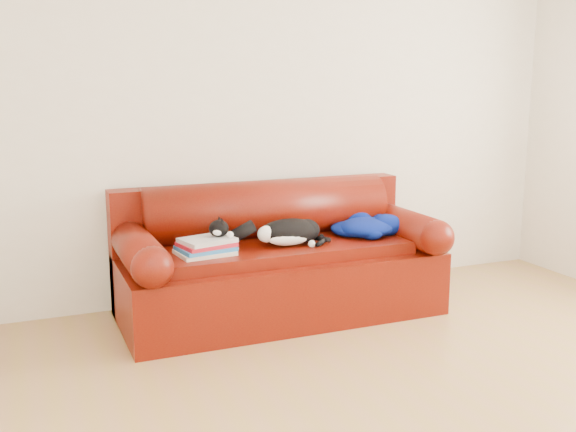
# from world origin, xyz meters

# --- Properties ---
(ground) EXTENTS (4.50, 4.50, 0.00)m
(ground) POSITION_xyz_m (0.00, 0.00, 0.00)
(ground) COLOR olive
(ground) RESTS_ON ground
(room_shell) EXTENTS (4.52, 4.02, 2.61)m
(room_shell) POSITION_xyz_m (0.12, 0.02, 1.67)
(room_shell) COLOR beige
(room_shell) RESTS_ON ground
(sofa_base) EXTENTS (2.10, 0.90, 0.50)m
(sofa_base) POSITION_xyz_m (-0.23, 1.49, 0.24)
(sofa_base) COLOR #440402
(sofa_base) RESTS_ON ground
(sofa_back) EXTENTS (2.10, 1.01, 0.88)m
(sofa_back) POSITION_xyz_m (-0.23, 1.74, 0.54)
(sofa_back) COLOR #440402
(sofa_back) RESTS_ON ground
(book_stack) EXTENTS (0.36, 0.31, 0.10)m
(book_stack) POSITION_xyz_m (-0.77, 1.37, 0.55)
(book_stack) COLOR beige
(book_stack) RESTS_ON sofa_base
(cat) EXTENTS (0.60, 0.24, 0.22)m
(cat) POSITION_xyz_m (-0.21, 1.39, 0.58)
(cat) COLOR black
(cat) RESTS_ON sofa_base
(blanket) EXTENTS (0.54, 0.43, 0.15)m
(blanket) POSITION_xyz_m (0.40, 1.45, 0.56)
(blanket) COLOR #021449
(blanket) RESTS_ON sofa_base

